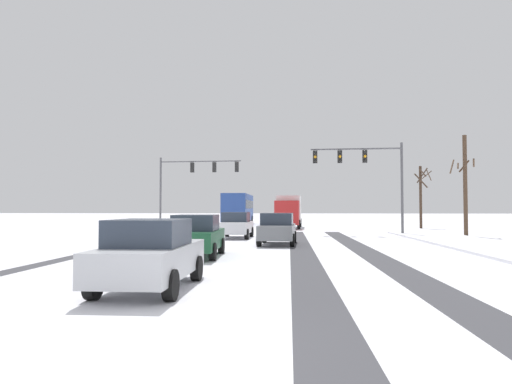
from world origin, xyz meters
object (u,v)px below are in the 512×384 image
Objects in this scene: car_grey_second at (277,229)px; car_silver_fourth at (151,254)px; traffic_signal_near_right at (365,167)px; bus_oncoming at (239,207)px; box_truck_delivery at (289,211)px; bare_tree_sidewalk_mid at (465,183)px; bare_tree_sidewalk_far at (421,194)px; car_white_lead at (236,225)px; car_dark_green_third at (196,236)px; traffic_signal_far_left at (193,175)px.

car_silver_fourth is (-2.60, -12.83, 0.00)m from car_grey_second.
traffic_signal_near_right is 0.59× the size of bus_oncoming.
box_truck_delivery is 16.38m from bare_tree_sidewalk_mid.
traffic_signal_near_right is 12.37m from bare_tree_sidewalk_far.
traffic_signal_near_right reaches higher than car_grey_second.
traffic_signal_near_right is at bearing 171.53° from bare_tree_sidewalk_mid.
car_white_lead and car_silver_fourth have the same top height.
car_grey_second is 6.65m from car_dark_green_third.
car_white_lead is (-8.67, -4.26, -3.99)m from traffic_signal_near_right.
traffic_signal_far_left reaches higher than bare_tree_sidewalk_far.
traffic_signal_near_right is 17.98m from car_dark_green_third.
car_grey_second and car_silver_fourth have the same top height.
car_grey_second is (8.10, -16.87, -4.02)m from traffic_signal_far_left.
bus_oncoming is at bearing 100.67° from car_grey_second.
bare_tree_sidewalk_far is (15.41, 32.15, 2.40)m from car_silver_fourth.
traffic_signal_far_left is at bearing -173.33° from bare_tree_sidewalk_far.
car_dark_green_third is (-8.94, -15.08, -3.99)m from traffic_signal_near_right.
traffic_signal_near_right reaches higher than car_white_lead.
traffic_signal_far_left reaches higher than car_dark_green_third.
traffic_signal_near_right reaches higher than box_truck_delivery.
bare_tree_sidewalk_far is at bearing 64.39° from car_silver_fourth.
car_silver_fourth is at bearing -95.64° from box_truck_delivery.
traffic_signal_far_left is 19.15m from car_grey_second.
car_white_lead is 0.55× the size of box_truck_delivery.
traffic_signal_far_left is at bearing -164.82° from box_truck_delivery.
box_truck_delivery is (3.53, 25.17, 0.82)m from car_dark_green_third.
car_grey_second is at bearing -91.68° from box_truck_delivery.
traffic_signal_far_left is 1.81× the size of car_grey_second.
traffic_signal_far_left is 1.82× the size of car_white_lead.
car_silver_fourth is 0.60× the size of bare_tree_sidewalk_mid.
car_silver_fourth is at bearing -125.71° from bare_tree_sidewalk_mid.
traffic_signal_far_left is (-14.07, 7.74, 0.03)m from traffic_signal_near_right.
bare_tree_sidewalk_far is (17.84, -7.40, 1.23)m from bus_oncoming.
box_truck_delivery is at bearing -53.24° from bus_oncoming.
bus_oncoming is at bearing 93.52° from car_silver_fourth.
box_truck_delivery is (0.56, 19.23, 0.82)m from car_grey_second.
traffic_signal_far_left is at bearing 114.24° from car_white_lead.
traffic_signal_far_left is 0.68× the size of bus_oncoming.
car_silver_fourth is at bearing -89.68° from car_white_lead.
traffic_signal_near_right is at bearing 26.17° from car_white_lead.
traffic_signal_near_right is at bearing -57.96° from bus_oncoming.
car_silver_fourth is (0.10, -17.70, 0.00)m from car_white_lead.
box_truck_delivery is (8.67, 2.35, -3.20)m from traffic_signal_far_left.
bare_tree_sidewalk_mid reaches higher than car_white_lead.
bare_tree_sidewalk_far is (15.77, 25.27, 2.40)m from car_dark_green_third.
bus_oncoming is at bearing 126.76° from box_truck_delivery.
car_silver_fourth is 35.73m from bare_tree_sidewalk_far.
car_dark_green_third is at bearing -116.50° from car_grey_second.
traffic_signal_near_right is 23.91m from car_silver_fourth.
car_white_lead is 22.00m from bus_oncoming.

